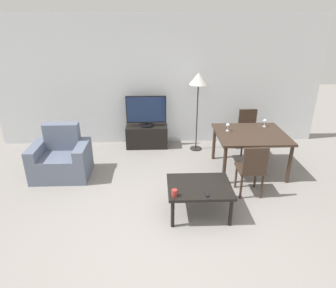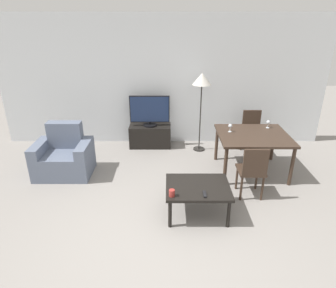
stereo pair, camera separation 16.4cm
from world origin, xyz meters
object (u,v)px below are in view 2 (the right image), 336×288
(wine_glass_center, at_px, (229,126))
(coffee_table, at_px, (197,189))
(tv_stand, at_px, (149,136))
(tv, at_px, (149,111))
(dining_chair_far, at_px, (251,130))
(dining_table, at_px, (252,138))
(remote_primary, at_px, (204,194))
(dining_chair_near, at_px, (251,169))
(armchair, at_px, (63,158))
(cup_white_near, at_px, (171,193))
(floor_lamp, at_px, (201,83))
(wine_glass_left, at_px, (267,123))

(wine_glass_center, bearing_deg, coffee_table, -116.17)
(tv_stand, height_order, tv, tv)
(tv_stand, xyz_separation_m, dining_chair_far, (2.10, -0.31, 0.26))
(dining_chair_far, bearing_deg, tv, 171.78)
(dining_table, bearing_deg, coffee_table, -130.40)
(remote_primary, distance_m, wine_glass_center, 1.77)
(coffee_table, relative_size, dining_chair_near, 1.02)
(armchair, relative_size, cup_white_near, 10.17)
(dining_chair_near, height_order, floor_lamp, floor_lamp)
(tv_stand, distance_m, cup_white_near, 2.72)
(tv_stand, distance_m, dining_chair_near, 2.62)
(armchair, xyz_separation_m, dining_chair_far, (3.56, 0.92, 0.18))
(tv, height_order, dining_chair_far, tv)
(dining_chair_far, bearing_deg, tv_stand, 171.72)
(dining_table, height_order, remote_primary, dining_table)
(dining_chair_far, relative_size, cup_white_near, 9.21)
(dining_table, xyz_separation_m, dining_chair_far, (0.21, 0.85, -0.16))
(dining_table, distance_m, remote_primary, 1.81)
(floor_lamp, height_order, wine_glass_left, floor_lamp)
(tv_stand, xyz_separation_m, coffee_table, (0.80, -2.42, 0.17))
(cup_white_near, distance_m, wine_glass_left, 2.59)
(tv_stand, distance_m, dining_chair_far, 2.13)
(dining_chair_far, bearing_deg, wine_glass_left, -76.07)
(tv_stand, xyz_separation_m, cup_white_near, (0.44, -2.67, 0.27))
(tv_stand, relative_size, cup_white_near, 9.26)
(floor_lamp, distance_m, remote_primary, 2.63)
(wine_glass_left, bearing_deg, wine_glass_center, -165.08)
(floor_lamp, distance_m, wine_glass_center, 1.11)
(tv_stand, bearing_deg, tv, -90.00)
(tv, relative_size, dining_chair_far, 0.96)
(dining_table, xyz_separation_m, cup_white_near, (-1.45, -1.52, -0.15))
(armchair, xyz_separation_m, dining_table, (3.35, 0.07, 0.34))
(wine_glass_left, xyz_separation_m, wine_glass_center, (-0.74, -0.20, 0.00))
(remote_primary, xyz_separation_m, wine_glass_center, (0.62, 1.62, 0.36))
(armchair, relative_size, remote_primary, 6.42)
(remote_primary, distance_m, cup_white_near, 0.44)
(tv_stand, relative_size, wine_glass_center, 6.01)
(coffee_table, bearing_deg, floor_lamp, 83.82)
(remote_primary, distance_m, wine_glass_left, 2.29)
(dining_chair_far, bearing_deg, coffee_table, -121.44)
(cup_white_near, relative_size, wine_glass_center, 0.65)
(coffee_table, xyz_separation_m, wine_glass_left, (1.42, 1.59, 0.42))
(dining_chair_near, xyz_separation_m, wine_glass_center, (-0.18, 0.98, 0.34))
(floor_lamp, height_order, wine_glass_center, floor_lamp)
(tv_stand, height_order, dining_chair_near, dining_chair_near)
(tv, distance_m, dining_chair_far, 2.14)
(tv, distance_m, remote_primary, 2.80)
(tv_stand, height_order, floor_lamp, floor_lamp)
(coffee_table, bearing_deg, dining_table, 49.60)
(tv_stand, bearing_deg, dining_chair_far, -8.28)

